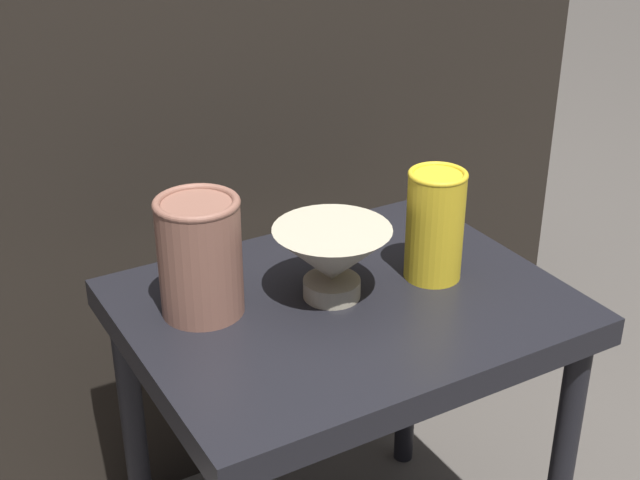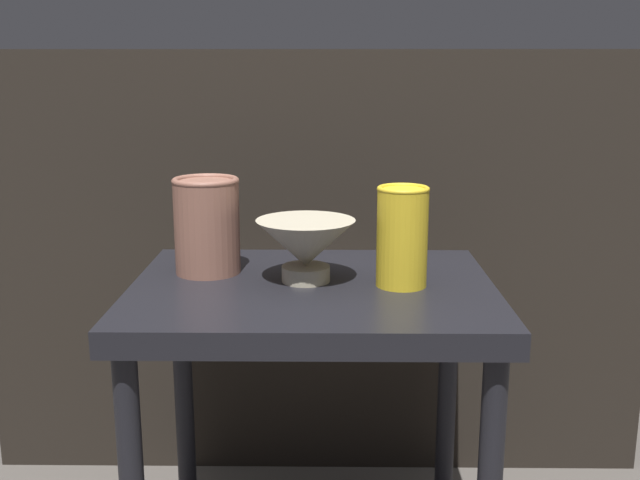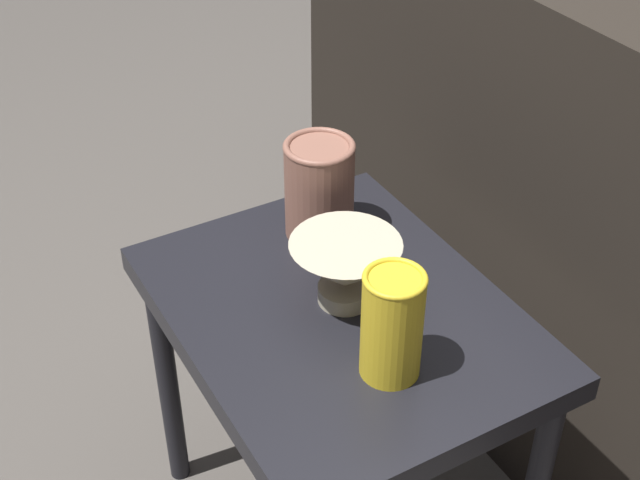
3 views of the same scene
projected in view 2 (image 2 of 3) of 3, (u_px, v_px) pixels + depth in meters
table at (313, 325)px, 1.22m from camera, size 0.58×0.46×0.53m
couch_backdrop at (318, 244)px, 1.80m from camera, size 1.40×0.50×0.90m
bowl at (306, 245)px, 1.21m from camera, size 0.16×0.16×0.10m
vase_textured_left at (207, 224)px, 1.25m from camera, size 0.11×0.11×0.16m
vase_colorful_right at (402, 235)px, 1.18m from camera, size 0.08×0.08×0.16m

